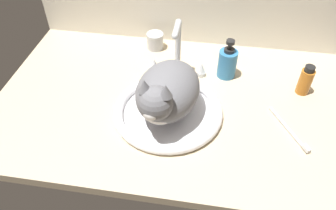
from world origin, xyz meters
TOP-DOWN VIEW (x-y plane):
  - countertop at (0.00, 0.00)cm, footprint 123.19×72.29cm
  - backsplash_wall at (0.00, 37.35)cm, footprint 123.19×2.40cm
  - sink_basin at (-3.37, -6.44)cm, footprint 34.28×34.28cm
  - faucet at (-3.37, 14.13)cm, footprint 20.30×11.31cm
  - cat at (-3.70, -8.14)cm, footprint 22.61×33.79cm
  - metal_jar at (-14.24, 29.53)cm, footprint 6.50×6.50cm
  - soap_pump_bottle at (13.98, 16.38)cm, footprint 6.54×6.54cm
  - amber_bottle at (39.79, 11.27)cm, footprint 4.35×4.35cm
  - toothbrush at (33.70, -7.77)cm, footprint 10.39×17.61cm

SIDE VIEW (x-z plane):
  - countertop at x=0.00cm, z-range 0.00..3.00cm
  - toothbrush at x=33.70cm, z-range 2.76..4.46cm
  - sink_basin at x=-3.37cm, z-range 2.84..5.76cm
  - metal_jar at x=-14.24cm, z-range 3.02..9.41cm
  - amber_bottle at x=39.79cm, z-range 2.65..13.37cm
  - soap_pump_bottle at x=13.98cm, z-range 1.21..15.77cm
  - faucet at x=-3.37cm, z-range 0.90..22.45cm
  - cat at x=-3.70cm, z-range 4.54..22.32cm
  - backsplash_wall at x=0.00cm, z-range 0.00..36.92cm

